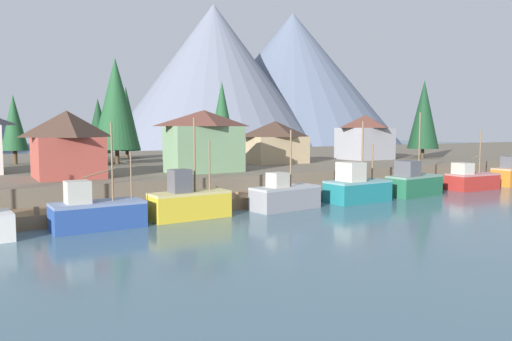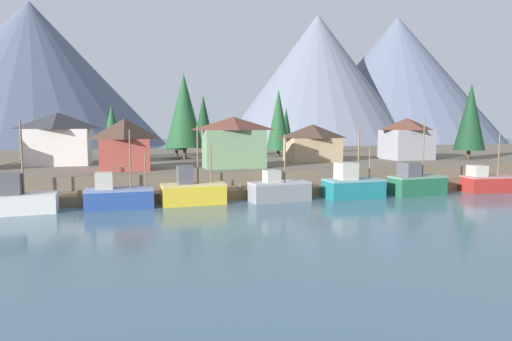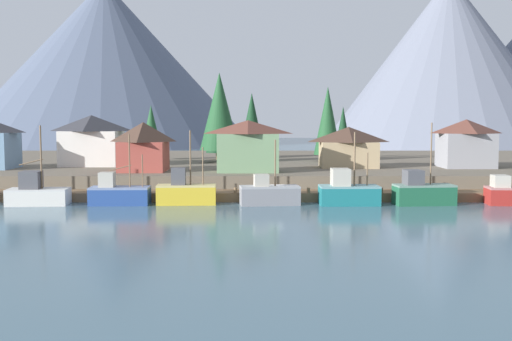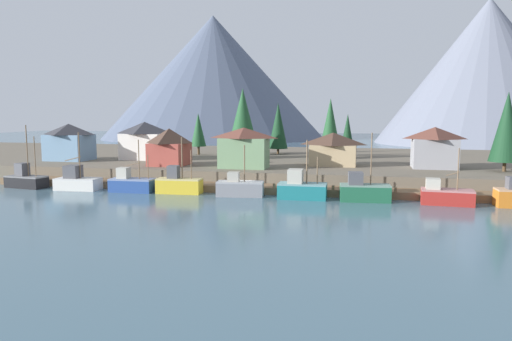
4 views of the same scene
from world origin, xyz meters
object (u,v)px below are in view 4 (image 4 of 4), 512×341
fishing_boat_black (26,180)px  fishing_boat_red (446,195)px  house_red (169,146)px  house_grey (434,147)px  house_green (244,148)px  fishing_boat_blue (132,184)px  fishing_boat_green (364,191)px  conifer_near_left (347,131)px  conifer_back_left (330,126)px  conifer_centre (507,127)px  house_white (145,140)px  house_tan (333,149)px  fishing_boat_yellow (179,184)px  fishing_boat_white (77,181)px  conifer_mid_right (278,126)px  fishing_boat_teal (301,188)px  conifer_mid_left (247,132)px  house_blue (69,142)px  fishing_boat_grey (240,188)px  conifer_back_right (243,119)px  conifer_near_right (198,130)px

fishing_boat_black → fishing_boat_red: fishing_boat_black is taller
fishing_boat_black → house_red: size_ratio=1.46×
house_grey → house_green: bearing=-166.4°
fishing_boat_blue → fishing_boat_green: (32.34, -0.12, 0.21)m
conifer_near_left → conifer_back_left: bearing=-121.8°
conifer_near_left → conifer_centre: (23.91, -19.73, 1.55)m
house_white → house_green: bearing=-25.2°
house_tan → fishing_boat_yellow: bearing=-137.9°
fishing_boat_white → conifer_mid_right: bearing=56.5°
fishing_boat_teal → conifer_centre: conifer_centre is taller
fishing_boat_green → conifer_mid_left: bearing=119.6°
house_red → conifer_mid_right: conifer_mid_right is taller
fishing_boat_white → fishing_boat_green: bearing=-3.8°
fishing_boat_red → conifer_near_left: conifer_near_left is taller
conifer_mid_right → conifer_centre: conifer_centre is taller
fishing_boat_black → house_blue: 17.71m
fishing_boat_grey → house_tan: size_ratio=0.87×
conifer_back_right → house_grey: bearing=-15.5°
conifer_mid_right → fishing_boat_green: bearing=-65.1°
fishing_boat_yellow → house_grey: (35.95, 18.13, 4.54)m
fishing_boat_black → conifer_centre: size_ratio=0.79×
fishing_boat_grey → fishing_boat_yellow: bearing=171.0°
fishing_boat_teal → conifer_mid_left: size_ratio=0.89×
house_tan → conifer_mid_right: (-13.24, 21.32, 3.22)m
fishing_boat_yellow → conifer_centre: (45.59, 15.58, 7.87)m
fishing_boat_black → fishing_boat_green: fishing_boat_black is taller
fishing_boat_black → house_grey: 63.36m
fishing_boat_black → house_blue: bearing=110.3°
fishing_boat_black → fishing_boat_grey: (33.37, 0.07, -0.04)m
house_white → conifer_mid_left: conifer_mid_left is taller
conifer_back_left → house_grey: bearing=-35.1°
house_grey → house_red: (-42.62, -5.82, -0.16)m
fishing_boat_grey → house_grey: (27.04, 18.44, 4.67)m
conifer_back_right → conifer_centre: size_ratio=1.14×
conifer_near_right → fishing_boat_yellow: bearing=-74.5°
fishing_boat_grey → house_tan: bearing=51.8°
fishing_boat_blue → house_blue: size_ratio=0.96×
house_white → conifer_back_right: size_ratio=0.62×
house_green → conifer_mid_right: conifer_mid_right is taller
fishing_boat_teal → fishing_boat_green: 7.96m
fishing_boat_black → house_grey: fishing_boat_black is taller
fishing_boat_blue → conifer_near_right: (-2.12, 33.59, 6.62)m
fishing_boat_yellow → conifer_mid_right: 40.63m
fishing_boat_white → fishing_boat_grey: fishing_boat_white is taller
fishing_boat_black → house_tan: size_ratio=1.19×
fishing_boat_grey → conifer_back_right: (-6.87, 27.86, 9.04)m
conifer_near_left → conifer_mid_right: (-14.88, 4.09, 0.92)m
fishing_boat_yellow → conifer_mid_right: conifer_mid_right is taller
fishing_boat_blue → conifer_back_right: size_ratio=0.55×
fishing_boat_white → house_grey: bearing=15.8°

